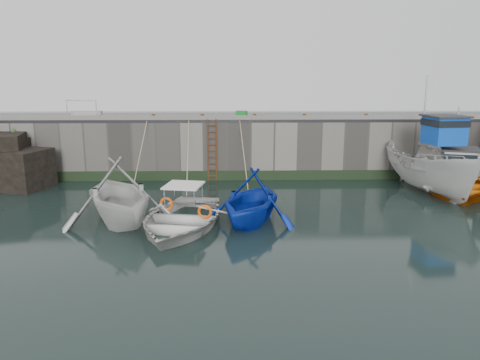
{
  "coord_description": "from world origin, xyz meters",
  "views": [
    {
      "loc": [
        -1.18,
        -13.98,
        5.33
      ],
      "look_at": [
        -0.7,
        4.6,
        1.2
      ],
      "focal_mm": 35.0,
      "sensor_mm": 36.0,
      "label": 1
    }
  ],
  "objects_px": {
    "fish_crate": "(242,113)",
    "bollard_a": "(154,117)",
    "bollard_d": "(305,116)",
    "ladder": "(212,150)",
    "boat_far_white": "(434,169)",
    "bollard_e": "(366,116)",
    "boat_far_orange": "(455,184)",
    "bollard_c": "(255,117)",
    "boat_near_blue": "(181,227)",
    "bollard_b": "(202,117)",
    "boat_near_white": "(120,221)",
    "boat_near_blacktrim": "(251,221)"
  },
  "relations": [
    {
      "from": "fish_crate",
      "to": "bollard_a",
      "type": "xyz_separation_m",
      "value": [
        -4.58,
        -1.86,
        -0.01
      ]
    },
    {
      "from": "bollard_a",
      "to": "bollard_d",
      "type": "distance_m",
      "value": 7.8
    },
    {
      "from": "ladder",
      "to": "bollard_d",
      "type": "relative_size",
      "value": 11.43
    },
    {
      "from": "boat_far_white",
      "to": "bollard_e",
      "type": "height_order",
      "value": "boat_far_white"
    },
    {
      "from": "ladder",
      "to": "fish_crate",
      "type": "height_order",
      "value": "fish_crate"
    },
    {
      "from": "boat_far_orange",
      "to": "bollard_a",
      "type": "height_order",
      "value": "boat_far_orange"
    },
    {
      "from": "bollard_a",
      "to": "bollard_d",
      "type": "xyz_separation_m",
      "value": [
        7.8,
        0.0,
        0.0
      ]
    },
    {
      "from": "bollard_c",
      "to": "boat_far_white",
      "type": "bearing_deg",
      "value": -21.49
    },
    {
      "from": "ladder",
      "to": "boat_near_blue",
      "type": "xyz_separation_m",
      "value": [
        -0.9,
        -7.69,
        -1.59
      ]
    },
    {
      "from": "boat_far_white",
      "to": "bollard_b",
      "type": "bearing_deg",
      "value": 157.04
    },
    {
      "from": "ladder",
      "to": "boat_far_orange",
      "type": "bearing_deg",
      "value": -13.59
    },
    {
      "from": "fish_crate",
      "to": "bollard_e",
      "type": "relative_size",
      "value": 2.08
    },
    {
      "from": "boat_near_white",
      "to": "bollard_a",
      "type": "relative_size",
      "value": 18.41
    },
    {
      "from": "ladder",
      "to": "bollard_c",
      "type": "distance_m",
      "value": 2.81
    },
    {
      "from": "bollard_a",
      "to": "boat_far_orange",
      "type": "bearing_deg",
      "value": -12.13
    },
    {
      "from": "ladder",
      "to": "boat_far_white",
      "type": "height_order",
      "value": "boat_far_white"
    },
    {
      "from": "boat_far_white",
      "to": "boat_far_orange",
      "type": "relative_size",
      "value": 1.03
    },
    {
      "from": "boat_near_blue",
      "to": "bollard_c",
      "type": "distance_m",
      "value": 9.22
    },
    {
      "from": "bollard_a",
      "to": "bollard_c",
      "type": "xyz_separation_m",
      "value": [
        5.2,
        0.0,
        0.0
      ]
    },
    {
      "from": "bollard_a",
      "to": "boat_near_blue",
      "type": "bearing_deg",
      "value": -75.37
    },
    {
      "from": "ladder",
      "to": "fish_crate",
      "type": "bearing_deg",
      "value": 54.21
    },
    {
      "from": "bollard_b",
      "to": "bollard_e",
      "type": "bearing_deg",
      "value": 0.0
    },
    {
      "from": "ladder",
      "to": "boat_near_blue",
      "type": "height_order",
      "value": "ladder"
    },
    {
      "from": "fish_crate",
      "to": "bollard_b",
      "type": "xyz_separation_m",
      "value": [
        -2.08,
        -1.86,
        -0.01
      ]
    },
    {
      "from": "bollard_d",
      "to": "bollard_c",
      "type": "bearing_deg",
      "value": 180.0
    },
    {
      "from": "ladder",
      "to": "bollard_d",
      "type": "bearing_deg",
      "value": 4.0
    },
    {
      "from": "fish_crate",
      "to": "bollard_d",
      "type": "bearing_deg",
      "value": -9.47
    },
    {
      "from": "boat_near_blue",
      "to": "fish_crate",
      "type": "xyz_separation_m",
      "value": [
        2.49,
        9.89,
        3.31
      ]
    },
    {
      "from": "boat_far_orange",
      "to": "bollard_c",
      "type": "bearing_deg",
      "value": -179.2
    },
    {
      "from": "boat_near_white",
      "to": "bollard_b",
      "type": "bearing_deg",
      "value": 45.16
    },
    {
      "from": "boat_near_blacktrim",
      "to": "bollard_d",
      "type": "distance_m",
      "value": 8.67
    },
    {
      "from": "boat_near_blue",
      "to": "boat_far_white",
      "type": "height_order",
      "value": "boat_far_white"
    },
    {
      "from": "boat_near_blue",
      "to": "fish_crate",
      "type": "relative_size",
      "value": 9.55
    },
    {
      "from": "fish_crate",
      "to": "boat_far_orange",
      "type": "bearing_deg",
      "value": -6.09
    },
    {
      "from": "boat_near_blacktrim",
      "to": "bollard_a",
      "type": "xyz_separation_m",
      "value": [
        -4.68,
        7.39,
        3.3
      ]
    },
    {
      "from": "bollard_b",
      "to": "boat_far_white",
      "type": "bearing_deg",
      "value": -16.47
    },
    {
      "from": "ladder",
      "to": "bollard_c",
      "type": "height_order",
      "value": "bollard_c"
    },
    {
      "from": "ladder",
      "to": "boat_near_blacktrim",
      "type": "relative_size",
      "value": 0.73
    },
    {
      "from": "boat_near_blacktrim",
      "to": "boat_far_white",
      "type": "relative_size",
      "value": 0.6
    },
    {
      "from": "boat_far_white",
      "to": "bollard_a",
      "type": "relative_size",
      "value": 26.13
    },
    {
      "from": "boat_far_orange",
      "to": "fish_crate",
      "type": "distance_m",
      "value": 11.45
    },
    {
      "from": "boat_near_white",
      "to": "bollard_c",
      "type": "xyz_separation_m",
      "value": [
        5.49,
        7.26,
        3.3
      ]
    },
    {
      "from": "fish_crate",
      "to": "boat_near_white",
      "type": "bearing_deg",
      "value": -97.54
    },
    {
      "from": "boat_near_blacktrim",
      "to": "bollard_b",
      "type": "relative_size",
      "value": 15.65
    },
    {
      "from": "bollard_d",
      "to": "bollard_e",
      "type": "relative_size",
      "value": 1.0
    },
    {
      "from": "fish_crate",
      "to": "bollard_c",
      "type": "xyz_separation_m",
      "value": [
        0.62,
        -1.86,
        -0.01
      ]
    },
    {
      "from": "boat_far_white",
      "to": "bollard_c",
      "type": "distance_m",
      "value": 9.03
    },
    {
      "from": "boat_near_blue",
      "to": "bollard_d",
      "type": "distance_m",
      "value": 10.39
    },
    {
      "from": "boat_near_blacktrim",
      "to": "bollard_e",
      "type": "xyz_separation_m",
      "value": [
        6.32,
        7.39,
        3.3
      ]
    },
    {
      "from": "bollard_a",
      "to": "bollard_b",
      "type": "distance_m",
      "value": 2.5
    }
  ]
}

